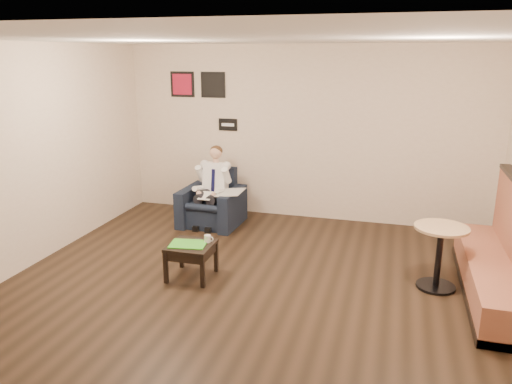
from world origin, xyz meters
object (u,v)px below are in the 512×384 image
(seated_man, at_px, (208,190))
(side_table, at_px, (192,261))
(green_folder, at_px, (188,244))
(coffee_mug, at_px, (207,239))
(armchair, at_px, (212,198))
(smartphone, at_px, (199,240))
(cafe_table, at_px, (439,257))
(banquette, at_px, (496,243))

(seated_man, height_order, side_table, seated_man)
(green_folder, height_order, coffee_mug, coffee_mug)
(armchair, bearing_deg, side_table, -74.15)
(side_table, height_order, smartphone, smartphone)
(side_table, distance_m, green_folder, 0.22)
(smartphone, height_order, cafe_table, cafe_table)
(green_folder, height_order, smartphone, green_folder)
(green_folder, relative_size, coffee_mug, 4.74)
(side_table, height_order, coffee_mug, coffee_mug)
(armchair, xyz_separation_m, green_folder, (0.44, -1.93, 0.00))
(green_folder, bearing_deg, banquette, 8.84)
(side_table, xyz_separation_m, green_folder, (-0.03, -0.02, 0.22))
(seated_man, bearing_deg, coffee_mug, -67.00)
(armchair, bearing_deg, coffee_mug, -68.33)
(seated_man, distance_m, side_table, 1.90)
(banquette, bearing_deg, seated_man, 161.94)
(green_folder, bearing_deg, armchair, 102.71)
(side_table, xyz_separation_m, cafe_table, (2.87, 0.52, 0.16))
(green_folder, relative_size, cafe_table, 0.57)
(seated_man, relative_size, green_folder, 2.76)
(cafe_table, bearing_deg, coffee_mug, -171.45)
(seated_man, distance_m, smartphone, 1.73)
(coffee_mug, bearing_deg, seated_man, 110.79)
(green_folder, bearing_deg, smartphone, 66.82)
(green_folder, bearing_deg, coffee_mug, 34.48)
(armchair, bearing_deg, green_folder, -75.08)
(armchair, relative_size, coffee_mug, 9.86)
(seated_man, height_order, cafe_table, seated_man)
(smartphone, bearing_deg, armchair, 115.38)
(green_folder, xyz_separation_m, smartphone, (0.07, 0.17, -0.00))
(smartphone, bearing_deg, side_table, -97.35)
(side_table, distance_m, banquette, 3.51)
(green_folder, distance_m, banquette, 3.53)
(coffee_mug, xyz_separation_m, banquette, (3.28, 0.40, 0.15))
(armchair, xyz_separation_m, seated_man, (-0.00, -0.11, 0.16))
(smartphone, height_order, banquette, banquette)
(seated_man, xyz_separation_m, side_table, (0.47, -1.80, -0.38))
(seated_man, relative_size, coffee_mug, 13.08)
(armchair, relative_size, smartphone, 6.69)
(smartphone, relative_size, banquette, 0.05)
(seated_man, height_order, green_folder, seated_man)
(coffee_mug, relative_size, cafe_table, 0.12)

